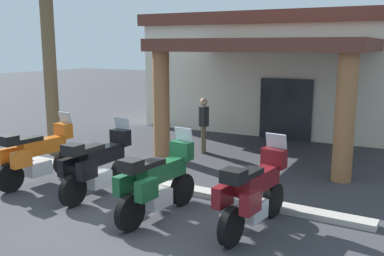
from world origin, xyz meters
The scene contains 9 objects.
ground_plane centered at (0.00, 0.00, 0.00)m, with size 80.00×80.00×0.00m, color #38383D.
motel_building centered at (-0.11, 10.83, 2.25)m, with size 12.20×10.15×4.39m.
motorcycle_orange centered at (-3.37, 0.72, 0.70)m, with size 0.73×2.21×1.61m.
motorcycle_black centered at (-1.57, 0.80, 0.70)m, with size 0.70×2.21×1.61m.
motorcycle_green centered at (0.22, 0.46, 0.70)m, with size 0.73×2.21×1.61m.
motorcycle_maroon centered at (2.02, 0.82, 0.70)m, with size 0.74×2.21×1.61m.
pedestrian centered at (-1.50, 5.34, 0.96)m, with size 0.32×0.48×1.67m.
palm_tree_roadside centered at (-5.30, 2.98, 4.39)m, with size 2.56×2.55×6.03m.
curb_strip centered at (-0.68, 1.98, 0.06)m, with size 9.18×0.36×0.12m, color #ADA89E.
Camera 1 is at (4.79, -5.97, 3.22)m, focal length 40.94 mm.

